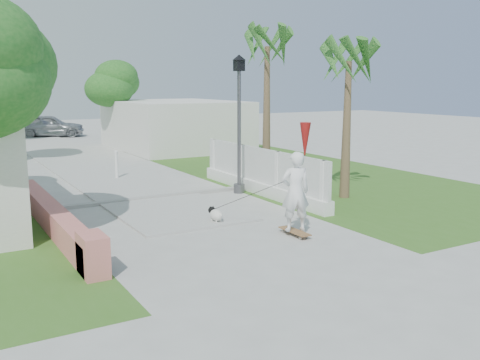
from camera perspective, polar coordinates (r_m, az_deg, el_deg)
ground at (r=11.55m, az=1.11°, el=-7.59°), size 90.00×90.00×0.00m
path_strip at (r=30.15m, az=-19.02°, el=3.01°), size 3.20×36.00×0.06m
curb at (r=16.79m, az=-9.57°, el=-1.89°), size 6.50×0.25×0.10m
grass_right at (r=21.83m, az=5.95°, el=0.88°), size 8.00×20.00×0.01m
pink_wall at (r=13.56m, az=-19.05°, el=-4.09°), size 0.45×8.20×0.80m
lattice_fence at (r=17.30m, az=2.16°, el=0.28°), size 0.35×7.00×1.50m
building_right at (r=29.88m, az=-6.99°, el=5.88°), size 6.00×8.00×2.60m
street_lamp at (r=17.24m, az=-0.10°, el=6.55°), size 0.44×0.44×4.44m
bollard at (r=20.49m, az=-13.04°, el=1.70°), size 0.14×0.14×1.09m
patio_umbrella at (r=17.52m, az=6.95°, el=4.11°), size 0.36×0.36×2.30m
tree_path_right at (r=30.70m, az=-13.42°, el=9.90°), size 3.00×3.00×4.79m
palm_far at (r=18.97m, az=2.92°, el=13.10°), size 1.80×1.80×5.30m
palm_near at (r=16.80m, az=11.52°, el=11.47°), size 1.80×1.80×4.70m
skateboarder at (r=12.93m, az=1.97°, el=-1.66°), size 1.48×2.64×2.00m
dog at (r=13.75m, az=-2.64°, el=-3.68°), size 0.31×0.62×0.43m
parked_car at (r=38.12m, az=-19.68°, el=5.48°), size 4.74×2.79×1.51m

